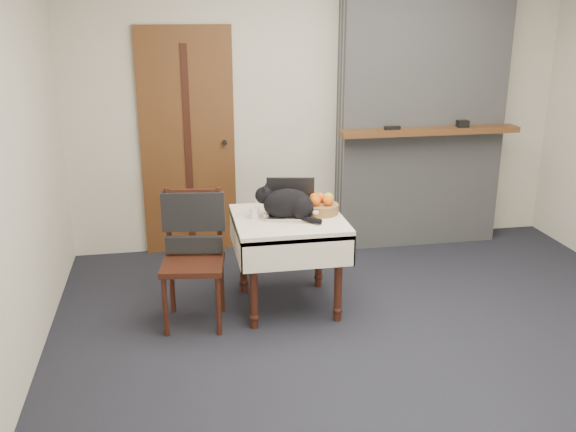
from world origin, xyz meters
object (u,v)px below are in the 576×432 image
cat (288,204)px  pill_bottle (316,217)px  cream_jar (254,213)px  chair (193,238)px  door (188,143)px  fruit_basket (321,206)px  side_table (288,232)px  laptop (290,206)px

cat → pill_bottle: bearing=-13.6°
cream_jar → chair: (-0.44, -0.07, -0.14)m
door → pill_bottle: (0.82, -1.47, -0.26)m
door → pill_bottle: door is taller
door → fruit_basket: bearing=-54.5°
side_table → chair: bearing=-175.3°
laptop → fruit_basket: size_ratio=1.57×
door → cream_jar: bearing=-72.4°
door → side_table: door is taller
door → laptop: 1.45m
cat → fruit_basket: 0.27m
side_table → chair: size_ratio=0.82×
cat → fruit_basket: (0.26, 0.07, -0.05)m
cream_jar → pill_bottle: 0.44m
pill_bottle → fruit_basket: 0.22m
door → pill_bottle: 1.70m
pill_bottle → door: bearing=119.2°
cream_jar → chair: bearing=-170.4°
laptop → cat: bearing=-98.9°
fruit_basket → chair: 0.95m
laptop → fruit_basket: 0.23m
door → cream_jar: size_ratio=25.61×
cat → fruit_basket: bearing=38.0°
door → cream_jar: door is taller
door → fruit_basket: (0.91, -1.27, -0.24)m
laptop → chair: (-0.71, -0.12, -0.16)m
pill_bottle → side_table: bearing=137.6°
door → cat: bearing=-64.2°
pill_bottle → cream_jar: bearing=157.5°
side_table → cream_jar: size_ratio=9.99×
door → cat: size_ratio=4.41×
side_table → pill_bottle: bearing=-42.4°
chair → cream_jar: bearing=17.7°
door → side_table: (0.66, -1.32, -0.41)m
fruit_basket → chair: bearing=-173.8°
cat → chair: bearing=-155.1°
side_table → laptop: 0.19m
laptop → cream_jar: 0.28m
cat → door: bearing=138.2°
cream_jar → door: bearing=107.6°
door → laptop: (0.68, -1.25, -0.24)m
side_table → fruit_basket: 0.31m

